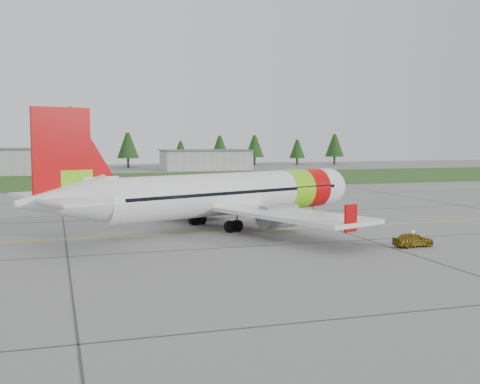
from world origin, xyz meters
name	(u,v)px	position (x,y,z in m)	size (l,w,h in m)	color
ground	(258,246)	(0.00, 0.00, 0.00)	(320.00, 320.00, 0.00)	gray
aircraft	(224,194)	(0.18, 10.98, 3.26)	(35.70, 33.92, 11.31)	white
follow_me_car	(413,226)	(11.93, -4.01, 1.70)	(1.37, 1.16, 3.40)	#CA9E0B
grass_strip	(132,180)	(0.00, 82.00, 0.01)	(320.00, 50.00, 0.03)	#30561E
taxi_guideline	(231,231)	(0.00, 8.00, 0.01)	(120.00, 0.25, 0.02)	gold
hangar_east	(206,160)	(25.00, 118.00, 2.60)	(24.00, 12.00, 5.20)	#A8A8A3
treeline	(108,151)	(0.00, 138.00, 5.00)	(160.00, 8.00, 10.00)	#1C3F14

